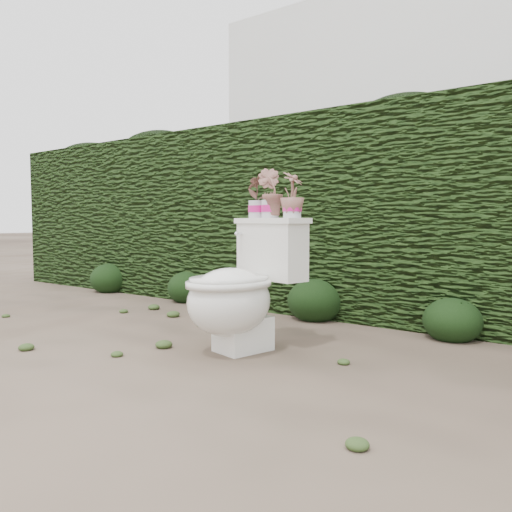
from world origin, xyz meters
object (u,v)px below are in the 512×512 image
Objects in this scene: toilet at (240,291)px; potted_plant_center at (270,194)px; potted_plant_right at (292,196)px; potted_plant_left at (257,197)px.

potted_plant_center is at bearing 92.98° from toilet.
potted_plant_center is 0.19m from potted_plant_right.
potted_plant_left is at bearing -17.38° from potted_plant_center.
potted_plant_center is (0.12, -0.03, 0.01)m from potted_plant_left.
potted_plant_right is (0.23, 0.19, 0.55)m from toilet.
potted_plant_left is 1.08× the size of potted_plant_right.
potted_plant_center is at bearing 73.90° from potted_plant_right.
potted_plant_right is (0.19, -0.04, -0.02)m from potted_plant_center.
toilet is 0.62m from potted_plant_right.
toilet is 3.10× the size of potted_plant_right.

